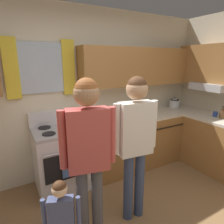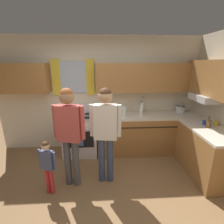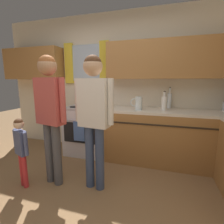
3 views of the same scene
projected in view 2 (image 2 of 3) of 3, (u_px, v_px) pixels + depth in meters
name	position (u px, v px, depth m)	size (l,w,h in m)	color
ground_plane	(98.00, 205.00, 2.46)	(12.00, 12.00, 0.00)	olive
back_wall_unit	(100.00, 89.00, 3.78)	(4.60, 0.42, 2.60)	beige
kitchen_counter_run	(165.00, 139.00, 3.58)	(2.32, 1.81, 0.90)	#9E6B38
stove_oven	(81.00, 134.00, 3.78)	(0.75, 0.67, 1.10)	silver
bottle_tall_clear	(143.00, 106.00, 3.91)	(0.07, 0.07, 0.37)	silver
bottle_milk_white	(141.00, 110.00, 3.67)	(0.08, 0.08, 0.31)	white
bottle_squat_brown	(208.00, 123.00, 2.99)	(0.08, 0.08, 0.21)	brown
mug_cobalt_blue	(205.00, 123.00, 3.13)	(0.11, 0.07, 0.08)	#2D479E
mug_mustard_yellow	(216.00, 123.00, 3.09)	(0.12, 0.08, 0.09)	gold
stovetop_kettle	(181.00, 108.00, 3.90)	(0.27, 0.20, 0.21)	silver
water_pitcher	(124.00, 112.00, 3.57)	(0.19, 0.11, 0.22)	silver
adult_holding_child	(69.00, 127.00, 2.60)	(0.51, 0.24, 1.68)	#4C4C51
adult_in_plaid	(105.00, 126.00, 2.69)	(0.51, 0.23, 1.67)	#38476B
small_child	(47.00, 162.00, 2.54)	(0.29, 0.16, 0.91)	red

